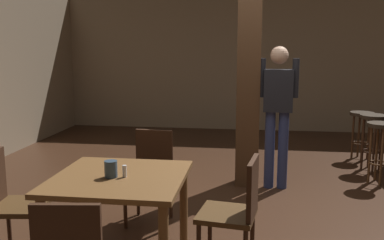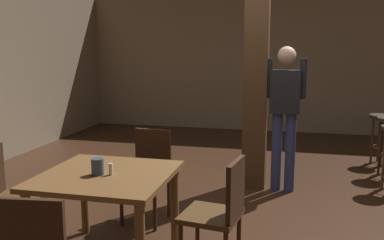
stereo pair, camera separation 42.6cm
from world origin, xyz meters
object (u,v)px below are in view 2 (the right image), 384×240
object	(u,v)px
chair_east	(220,210)
standing_person	(285,108)
dining_table	(107,187)
chair_west	(5,193)
salt_shaker	(111,169)
chair_north	(148,170)
bar_stool_far	(381,127)
napkin_cup	(98,167)

from	to	relation	value
chair_east	standing_person	distance (m)	2.15
standing_person	dining_table	bearing A→B (deg)	-122.27
chair_west	chair_east	bearing A→B (deg)	1.83
dining_table	salt_shaker	size ratio (longest dim) A/B	10.86
chair_north	bar_stool_far	bearing A→B (deg)	46.25
napkin_cup	bar_stool_far	size ratio (longest dim) A/B	0.18
dining_table	napkin_cup	xyz separation A→B (m)	(-0.05, -0.05, 0.18)
chair_east	napkin_cup	xyz separation A→B (m)	(-0.96, -0.07, 0.29)
chair_north	chair_west	bearing A→B (deg)	-135.57
chair_east	salt_shaker	distance (m)	0.90
chair_east	standing_person	world-z (taller)	standing_person
chair_north	chair_west	xyz separation A→B (m)	(-0.94, -0.92, 0.00)
dining_table	standing_person	size ratio (longest dim) A/B	0.58
chair_north	chair_east	size ratio (longest dim) A/B	1.00
napkin_cup	bar_stool_far	world-z (taller)	napkin_cup
napkin_cup	standing_person	world-z (taller)	standing_person
standing_person	bar_stool_far	distance (m)	2.14
chair_east	chair_north	bearing A→B (deg)	135.20
chair_east	napkin_cup	size ratio (longest dim) A/B	6.92
standing_person	bar_stool_far	size ratio (longest dim) A/B	2.36
chair_east	bar_stool_far	bearing A→B (deg)	63.95
napkin_cup	chair_east	bearing A→B (deg)	4.32
dining_table	bar_stool_far	world-z (taller)	dining_table
chair_east	napkin_cup	bearing A→B (deg)	-175.68
chair_west	chair_east	size ratio (longest dim) A/B	1.00
chair_west	standing_person	world-z (taller)	standing_person
chair_east	chair_west	bearing A→B (deg)	-178.17
bar_stool_far	napkin_cup	bearing A→B (deg)	-126.40
chair_north	salt_shaker	xyz separation A→B (m)	(0.02, -0.92, 0.27)
salt_shaker	chair_north	bearing A→B (deg)	91.14
chair_north	bar_stool_far	world-z (taller)	chair_north
chair_north	standing_person	world-z (taller)	standing_person
napkin_cup	standing_person	bearing A→B (deg)	57.37
dining_table	bar_stool_far	size ratio (longest dim) A/B	1.38
salt_shaker	standing_person	xyz separation A→B (m)	(1.26, 2.11, 0.22)
dining_table	chair_east	distance (m)	0.91
chair_west	standing_person	distance (m)	3.11
dining_table	chair_east	size ratio (longest dim) A/B	1.13
salt_shaker	chair_west	bearing A→B (deg)	-179.85
napkin_cup	chair_west	bearing A→B (deg)	179.06
standing_person	chair_east	bearing A→B (deg)	-101.20
napkin_cup	bar_stool_far	bearing A→B (deg)	53.60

